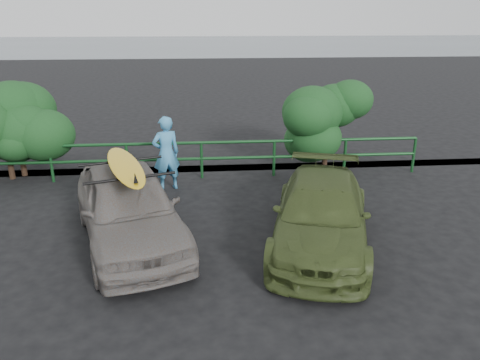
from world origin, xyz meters
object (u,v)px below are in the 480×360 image
at_px(olive_vehicle, 321,214).
at_px(surfboard, 125,166).
at_px(guardrail, 165,161).
at_px(man, 166,153).
at_px(sedan, 129,207).

bearing_deg(olive_vehicle, surfboard, -170.08).
bearing_deg(guardrail, man, -81.71).
relative_size(guardrail, man, 7.33).
height_order(guardrail, olive_vehicle, olive_vehicle).
height_order(sedan, olive_vehicle, sedan).
height_order(olive_vehicle, man, man).
distance_m(sedan, man, 3.00).
xyz_separation_m(sedan, man, (0.54, 2.94, 0.20)).
relative_size(sedan, olive_vehicle, 1.01).
bearing_deg(sedan, olive_vehicle, -23.33).
bearing_deg(surfboard, olive_vehicle, -23.33).
bearing_deg(man, surfboard, 59.34).
bearing_deg(man, sedan, 59.34).
distance_m(guardrail, olive_vehicle, 5.26).
xyz_separation_m(guardrail, surfboard, (-0.43, -3.72, 1.08)).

